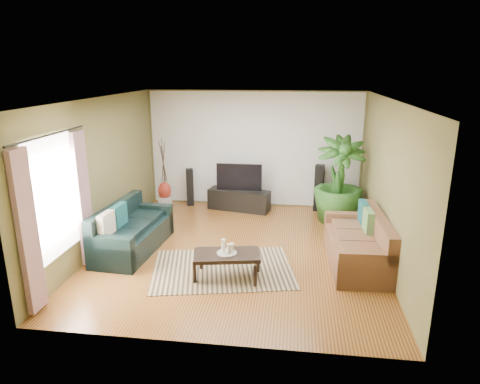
% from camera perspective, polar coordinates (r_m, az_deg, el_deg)
% --- Properties ---
extents(floor, '(5.50, 5.50, 0.00)m').
position_cam_1_polar(floor, '(7.84, -0.19, -7.80)').
color(floor, '#935C26').
rests_on(floor, ground).
extents(ceiling, '(5.50, 5.50, 0.00)m').
position_cam_1_polar(ceiling, '(7.17, -0.21, 12.30)').
color(ceiling, white).
rests_on(ceiling, ground).
extents(wall_back, '(5.00, 0.00, 5.00)m').
position_cam_1_polar(wall_back, '(10.06, 1.89, 5.70)').
color(wall_back, olive).
rests_on(wall_back, ground).
extents(wall_front, '(5.00, 0.00, 5.00)m').
position_cam_1_polar(wall_front, '(4.81, -4.58, -6.38)').
color(wall_front, olive).
rests_on(wall_front, ground).
extents(wall_left, '(0.00, 5.50, 5.50)m').
position_cam_1_polar(wall_left, '(8.10, -18.03, 2.29)').
color(wall_left, olive).
rests_on(wall_left, ground).
extents(wall_right, '(0.00, 5.50, 5.50)m').
position_cam_1_polar(wall_right, '(7.49, 19.13, 1.08)').
color(wall_right, olive).
rests_on(wall_right, ground).
extents(backwall_panel, '(4.90, 0.00, 4.90)m').
position_cam_1_polar(backwall_panel, '(10.05, 1.89, 5.69)').
color(backwall_panel, white).
rests_on(backwall_panel, ground).
extents(window_pane, '(0.00, 1.80, 1.80)m').
position_cam_1_polar(window_pane, '(6.72, -23.62, -0.65)').
color(window_pane, white).
rests_on(window_pane, ground).
extents(curtain_near, '(0.08, 0.35, 2.20)m').
position_cam_1_polar(curtain_near, '(6.17, -26.46, -4.89)').
color(curtain_near, gray).
rests_on(curtain_near, ground).
extents(curtain_far, '(0.08, 0.35, 2.20)m').
position_cam_1_polar(curtain_far, '(7.39, -20.16, -0.84)').
color(curtain_far, gray).
rests_on(curtain_far, ground).
extents(curtain_rod, '(0.03, 1.90, 0.03)m').
position_cam_1_polar(curtain_rod, '(6.51, -24.14, 6.94)').
color(curtain_rod, black).
rests_on(curtain_rod, ground).
extents(sofa_left, '(0.96, 1.96, 0.85)m').
position_cam_1_polar(sofa_left, '(7.95, -14.09, -4.65)').
color(sofa_left, black).
rests_on(sofa_left, floor).
extents(sofa_right, '(0.96, 1.98, 0.85)m').
position_cam_1_polar(sofa_right, '(7.45, 15.32, -6.19)').
color(sofa_right, brown).
rests_on(sofa_right, floor).
extents(area_rug, '(2.55, 2.04, 0.01)m').
position_cam_1_polar(area_rug, '(7.17, -2.32, -10.17)').
color(area_rug, tan).
rests_on(area_rug, floor).
extents(coffee_table, '(1.10, 0.73, 0.42)m').
position_cam_1_polar(coffee_table, '(6.81, -1.75, -9.76)').
color(coffee_table, black).
rests_on(coffee_table, floor).
extents(candle_tray, '(0.31, 0.31, 0.01)m').
position_cam_1_polar(candle_tray, '(6.72, -1.76, -8.11)').
color(candle_tray, gray).
rests_on(candle_tray, coffee_table).
extents(candle_tall, '(0.06, 0.06, 0.20)m').
position_cam_1_polar(candle_tall, '(6.71, -2.24, -7.13)').
color(candle_tall, beige).
rests_on(candle_tall, candle_tray).
extents(candle_mid, '(0.06, 0.06, 0.16)m').
position_cam_1_polar(candle_mid, '(6.65, -1.48, -7.60)').
color(candle_mid, beige).
rests_on(candle_mid, candle_tray).
extents(candle_short, '(0.06, 0.06, 0.13)m').
position_cam_1_polar(candle_short, '(6.74, -1.10, -7.38)').
color(candle_short, '#ECE2C7').
rests_on(candle_short, candle_tray).
extents(tv_stand, '(1.48, 0.71, 0.47)m').
position_cam_1_polar(tv_stand, '(9.92, -0.12, -1.06)').
color(tv_stand, black).
rests_on(tv_stand, floor).
extents(television, '(1.04, 0.06, 0.62)m').
position_cam_1_polar(television, '(9.79, -0.11, 2.01)').
color(television, black).
rests_on(television, tv_stand).
extents(speaker_left, '(0.21, 0.22, 0.89)m').
position_cam_1_polar(speaker_left, '(10.28, -6.69, 0.64)').
color(speaker_left, black).
rests_on(speaker_left, floor).
extents(speaker_right, '(0.23, 0.25, 1.08)m').
position_cam_1_polar(speaker_right, '(9.97, 10.48, 0.54)').
color(speaker_right, black).
rests_on(speaker_right, floor).
extents(potted_plant, '(1.11, 1.11, 1.84)m').
position_cam_1_polar(potted_plant, '(9.20, 13.04, 1.52)').
color(potted_plant, '#25541C').
rests_on(potted_plant, floor).
extents(plant_pot, '(0.34, 0.34, 0.26)m').
position_cam_1_polar(plant_pot, '(9.42, 12.74, -3.11)').
color(plant_pot, black).
rests_on(plant_pot, floor).
extents(pedestal, '(0.40, 0.40, 0.32)m').
position_cam_1_polar(pedestal, '(10.09, -9.94, -1.49)').
color(pedestal, gray).
rests_on(pedestal, floor).
extents(vase, '(0.29, 0.29, 0.41)m').
position_cam_1_polar(vase, '(10.00, -10.02, 0.17)').
color(vase, maroon).
rests_on(vase, pedestal).
extents(side_table, '(0.54, 0.54, 0.51)m').
position_cam_1_polar(side_table, '(8.69, -12.49, -3.90)').
color(side_table, '#925F2F').
rests_on(side_table, floor).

